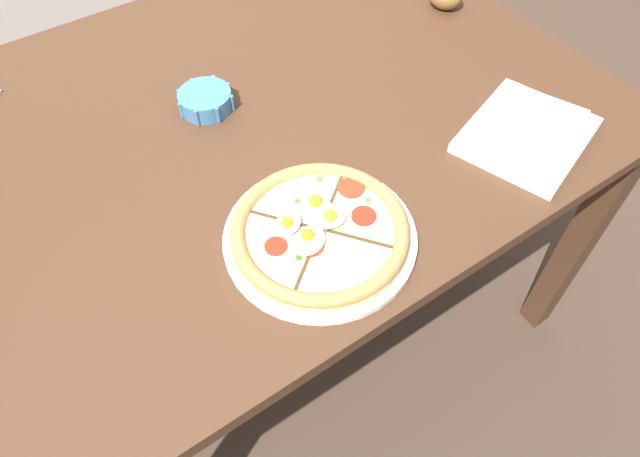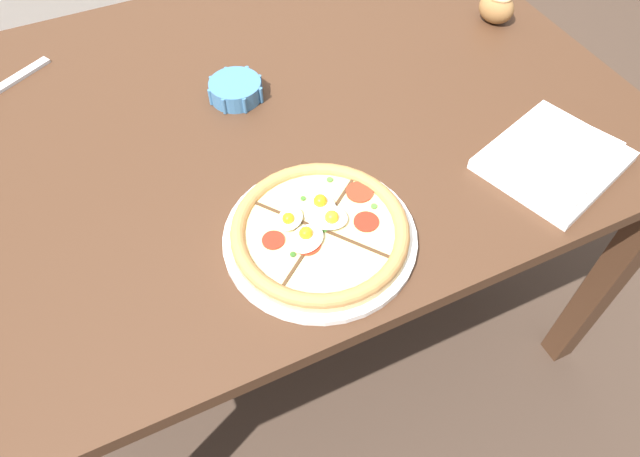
{
  "view_description": "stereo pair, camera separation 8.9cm",
  "coord_description": "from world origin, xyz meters",
  "px_view_note": "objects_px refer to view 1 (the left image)",
  "views": [
    {
      "loc": [
        -0.35,
        -0.77,
        1.5
      ],
      "look_at": [
        -0.04,
        -0.32,
        0.79
      ],
      "focal_mm": 32.0,
      "sensor_mm": 36.0,
      "label": 1
    },
    {
      "loc": [
        -0.27,
        -0.81,
        1.5
      ],
      "look_at": [
        -0.04,
        -0.32,
        0.79
      ],
      "focal_mm": 32.0,
      "sensor_mm": 36.0,
      "label": 2
    }
  ],
  "objects_px": {
    "napkin_folded": "(527,132)",
    "pizza": "(320,232)",
    "dining_table": "(246,153)",
    "ramekin_bowl": "(205,100)"
  },
  "relations": [
    {
      "from": "napkin_folded",
      "to": "pizza",
      "type": "bearing_deg",
      "value": 176.85
    },
    {
      "from": "dining_table",
      "to": "ramekin_bowl",
      "type": "distance_m",
      "value": 0.13
    },
    {
      "from": "pizza",
      "to": "napkin_folded",
      "type": "height_order",
      "value": "pizza"
    },
    {
      "from": "pizza",
      "to": "ramekin_bowl",
      "type": "xyz_separation_m",
      "value": [
        0.0,
        0.39,
        -0.0
      ]
    },
    {
      "from": "dining_table",
      "to": "pizza",
      "type": "distance_m",
      "value": 0.34
    },
    {
      "from": "dining_table",
      "to": "pizza",
      "type": "xyz_separation_m",
      "value": [
        -0.04,
        -0.32,
        0.11
      ]
    },
    {
      "from": "ramekin_bowl",
      "to": "pizza",
      "type": "bearing_deg",
      "value": -90.03
    },
    {
      "from": "pizza",
      "to": "ramekin_bowl",
      "type": "height_order",
      "value": "pizza"
    },
    {
      "from": "dining_table",
      "to": "napkin_folded",
      "type": "height_order",
      "value": "napkin_folded"
    },
    {
      "from": "ramekin_bowl",
      "to": "napkin_folded",
      "type": "height_order",
      "value": "same"
    }
  ]
}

